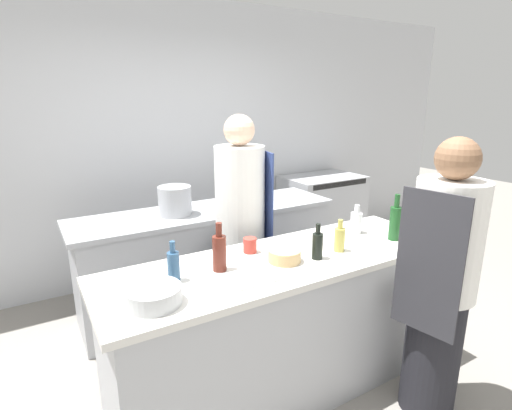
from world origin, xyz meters
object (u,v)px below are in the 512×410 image
chef_at_stove (241,231)px  bottle_cooking_oil (317,245)px  bottle_wine (219,252)px  bowl_prep_small (284,256)px  bottle_vinegar (173,265)px  bowl_mixing_large (153,296)px  oven_range (321,214)px  cup (250,245)px  bottle_olive_oil (395,222)px  stockpot (175,201)px  bottle_sauce (340,239)px  chef_at_prep_near (441,284)px  bottle_water (356,222)px

chef_at_stove → bottle_cooking_oil: (0.10, -0.78, 0.13)m
bottle_wine → bowl_prep_small: 0.40m
bottle_vinegar → bowl_prep_small: 0.66m
chef_at_stove → bowl_mixing_large: 1.23m
oven_range → cup: bearing=-140.5°
chef_at_stove → bottle_olive_oil: chef_at_stove is taller
oven_range → stockpot: (-2.03, -0.55, 0.56)m
bottle_olive_oil → bottle_wine: (-1.24, 0.16, -0.02)m
bottle_wine → bottle_sauce: size_ratio=1.35×
bottle_cooking_oil → bottle_wine: bearing=165.4°
bottle_sauce → bottle_olive_oil: bearing=-4.3°
bottle_wine → oven_range: bearing=38.1°
chef_at_prep_near → bottle_water: size_ratio=8.00×
bottle_olive_oil → bottle_wine: bottle_olive_oil is taller
oven_range → bottle_wine: (-2.19, -1.72, 0.55)m
bottle_wine → bottle_cooking_oil: bottle_wine is taller
bottle_sauce → bottle_water: size_ratio=1.00×
bottle_olive_oil → bottle_sauce: bearing=175.7°
bowl_mixing_large → bottle_olive_oil: bearing=0.8°
chef_at_stove → bottle_vinegar: size_ratio=7.79×
bowl_mixing_large → bottle_sauce: bearing=2.8°
oven_range → chef_at_stove: (-1.71, -1.09, 0.40)m
bottle_water → stockpot: (-0.95, 1.10, 0.04)m
chef_at_prep_near → chef_at_stove: bearing=13.9°
bottle_water → bowl_prep_small: 0.75m
bottle_olive_oil → bottle_vinegar: (-1.51, 0.16, -0.04)m
oven_range → bottle_vinegar: bearing=-145.0°
bowl_mixing_large → stockpot: size_ratio=0.99×
bottle_vinegar → bottle_water: 1.38m
bowl_mixing_large → bowl_prep_small: 0.82m
bowl_prep_small → stockpot: bearing=100.1°
chef_at_prep_near → bottle_water: chef_at_prep_near is taller
bottle_water → chef_at_prep_near: bearing=-93.4°
chef_at_prep_near → stockpot: 2.05m
chef_at_stove → bottle_sauce: size_ratio=8.39×
chef_at_prep_near → bottle_olive_oil: size_ratio=5.21×
chef_at_stove → bottle_wine: (-0.48, -0.63, 0.15)m
bottle_olive_oil → bottle_sauce: bottle_olive_oil is taller
bottle_olive_oil → bottle_wine: 1.25m
bottle_vinegar → stockpot: size_ratio=0.83×
bottle_water → bowl_prep_small: size_ratio=1.07×
oven_range → bottle_sauce: size_ratio=4.52×
bottle_olive_oil → bottle_water: bearing=118.1°
bowl_mixing_large → bottle_wine: bearing=22.8°
oven_range → chef_at_stove: chef_at_stove is taller
stockpot → bottle_water: bearing=-49.0°
bottle_wine → cup: size_ratio=3.00×
oven_range → stockpot: 2.18m
bottle_sauce → bowl_mixing_large: 1.21m
cup → stockpot: stockpot is taller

